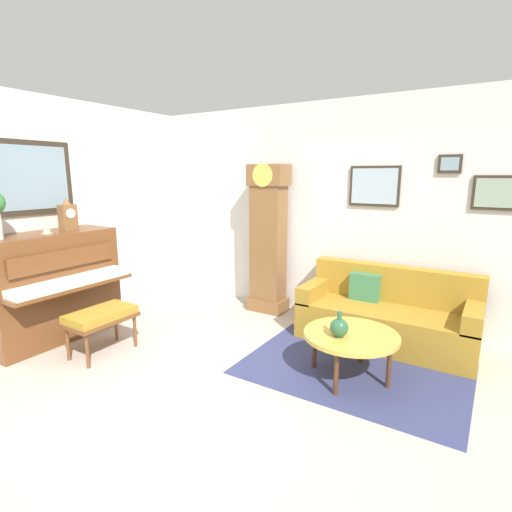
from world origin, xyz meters
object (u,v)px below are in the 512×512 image
(piano, at_px, (52,286))
(mantel_clock, at_px, (68,216))
(grandfather_clock, at_px, (268,243))
(couch, at_px, (387,315))
(teacup, at_px, (47,232))
(coffee_table, at_px, (351,336))
(green_jug, at_px, (339,327))
(piano_bench, at_px, (101,317))

(piano, bearing_deg, mantel_clock, 89.43)
(grandfather_clock, xyz_separation_m, couch, (1.69, -0.19, -0.65))
(piano, xyz_separation_m, teacup, (0.06, -0.03, 0.64))
(coffee_table, height_order, green_jug, green_jug)
(mantel_clock, bearing_deg, piano_bench, -17.37)
(piano, relative_size, teacup, 12.41)
(piano, relative_size, green_jug, 6.00)
(coffee_table, bearing_deg, teacup, -163.40)
(piano_bench, height_order, teacup, teacup)
(coffee_table, bearing_deg, piano, -164.15)
(grandfather_clock, bearing_deg, green_jug, -41.30)
(piano_bench, distance_m, coffee_table, 2.58)
(grandfather_clock, distance_m, coffee_table, 2.09)
(green_jug, bearing_deg, grandfather_clock, 138.70)
(piano_bench, relative_size, couch, 0.37)
(grandfather_clock, distance_m, teacup, 2.70)
(piano, relative_size, grandfather_clock, 0.71)
(piano, height_order, grandfather_clock, grandfather_clock)
(piano_bench, xyz_separation_m, grandfather_clock, (0.81, 2.12, 0.56))
(couch, relative_size, teacup, 16.38)
(couch, relative_size, coffee_table, 2.16)
(couch, height_order, teacup, teacup)
(couch, bearing_deg, piano_bench, -142.26)
(piano, xyz_separation_m, mantel_clock, (0.00, 0.28, 0.79))
(mantel_clock, bearing_deg, piano, -90.57)
(piano, relative_size, couch, 0.76)
(couch, xyz_separation_m, mantel_clock, (-3.32, -1.67, 1.10))
(green_jug, bearing_deg, piano, -166.04)
(piano_bench, xyz_separation_m, mantel_clock, (-0.83, 0.26, 1.01))
(piano_bench, distance_m, grandfather_clock, 2.34)
(mantel_clock, distance_m, teacup, 0.34)
(teacup, bearing_deg, piano_bench, 3.18)
(coffee_table, distance_m, mantel_clock, 3.46)
(coffee_table, height_order, teacup, teacup)
(piano, height_order, coffee_table, piano)
(piano, xyz_separation_m, coffee_table, (3.25, 0.92, -0.22))
(mantel_clock, distance_m, green_jug, 3.33)
(teacup, distance_m, green_jug, 3.30)
(teacup, bearing_deg, grandfather_clock, 53.93)
(green_jug, bearing_deg, couch, 82.57)
(grandfather_clock, height_order, green_jug, grandfather_clock)
(mantel_clock, height_order, teacup, mantel_clock)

